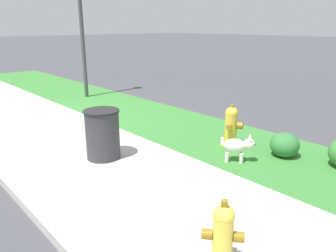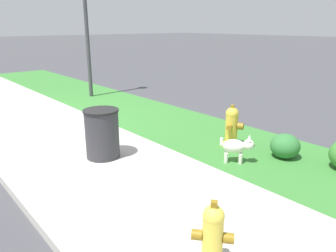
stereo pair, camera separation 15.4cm
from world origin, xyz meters
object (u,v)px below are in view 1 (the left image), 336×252
object	(u,v)px
fire_hydrant_mid_block	(231,126)
shrub_bush_mid_verge	(285,145)
trash_bin	(103,134)
fire_hydrant_far_end	(222,239)
small_white_dog	(238,146)

from	to	relation	value
fire_hydrant_mid_block	shrub_bush_mid_verge	bearing A→B (deg)	79.69
trash_bin	shrub_bush_mid_verge	world-z (taller)	trash_bin
fire_hydrant_mid_block	trash_bin	xyz separation A→B (m)	(-1.01, -1.99, 0.04)
fire_hydrant_far_end	trash_bin	distance (m)	2.97
small_white_dog	shrub_bush_mid_verge	bearing A→B (deg)	24.18
fire_hydrant_far_end	small_white_dog	distance (m)	2.49
fire_hydrant_far_end	trash_bin	world-z (taller)	trash_bin
fire_hydrant_far_end	shrub_bush_mid_verge	bearing A→B (deg)	70.03
small_white_dog	shrub_bush_mid_verge	size ratio (longest dim) A/B	0.97
fire_hydrant_far_end	small_white_dog	size ratio (longest dim) A/B	1.54
fire_hydrant_mid_block	shrub_bush_mid_verge	distance (m)	0.95
fire_hydrant_mid_block	shrub_bush_mid_verge	xyz separation A→B (m)	(0.91, 0.24, -0.16)
fire_hydrant_far_end	shrub_bush_mid_verge	size ratio (longest dim) A/B	1.50
trash_bin	shrub_bush_mid_verge	bearing A→B (deg)	49.41
shrub_bush_mid_verge	fire_hydrant_far_end	bearing A→B (deg)	-70.63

